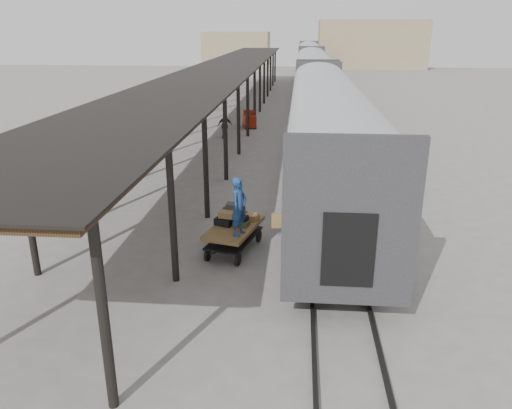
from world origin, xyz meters
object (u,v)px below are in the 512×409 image
object	(u,v)px
baggage_cart	(234,232)
luggage_tug	(249,120)
porter	(239,207)
pedestrian	(225,126)

from	to	relation	value
baggage_cart	luggage_tug	world-z (taller)	luggage_tug
porter	pedestrian	bearing A→B (deg)	30.55
luggage_tug	porter	xyz separation A→B (m)	(1.84, -21.49, 1.21)
baggage_cart	pedestrian	world-z (taller)	pedestrian
luggage_tug	pedestrian	world-z (taller)	pedestrian
baggage_cart	pedestrian	bearing A→B (deg)	113.84
porter	pedestrian	world-z (taller)	porter
luggage_tug	pedestrian	xyz separation A→B (m)	(-1.20, -3.82, 0.29)
luggage_tug	porter	size ratio (longest dim) A/B	0.83
porter	luggage_tug	bearing A→B (deg)	25.69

